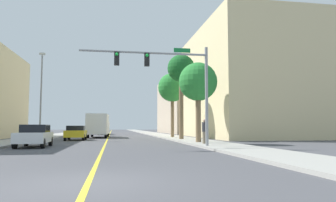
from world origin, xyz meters
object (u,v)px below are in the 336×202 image
(palm_near, at_px, (198,83))
(palm_far, at_px, (172,88))
(car_blue, at_px, (104,130))
(street_lamp, at_px, (41,91))
(delivery_truck, at_px, (98,125))
(palm_mid, at_px, (181,70))
(car_silver, at_px, (103,130))
(pedestrian, at_px, (205,131))
(car_white, at_px, (35,135))
(car_yellow, at_px, (76,133))
(traffic_signal_mast, at_px, (171,74))

(palm_near, relative_size, palm_far, 0.84)
(palm_far, relative_size, car_blue, 1.67)
(street_lamp, distance_m, palm_far, 14.51)
(car_blue, xyz_separation_m, delivery_truck, (-0.28, -13.69, 0.78))
(palm_mid, xyz_separation_m, delivery_truck, (-8.47, 10.15, -5.44))
(car_silver, relative_size, delivery_truck, 0.51)
(palm_near, bearing_deg, pedestrian, -94.62)
(car_blue, relative_size, car_white, 1.08)
(palm_near, relative_size, palm_mid, 0.76)
(street_lamp, height_order, delivery_truck, street_lamp)
(palm_far, bearing_deg, palm_near, -90.80)
(delivery_truck, bearing_deg, car_yellow, -102.82)
(car_silver, distance_m, car_blue, 7.38)
(car_white, height_order, pedestrian, pedestrian)
(traffic_signal_mast, bearing_deg, car_silver, 97.54)
(traffic_signal_mast, height_order, palm_far, palm_far)
(traffic_signal_mast, bearing_deg, car_blue, 98.40)
(traffic_signal_mast, bearing_deg, palm_far, 78.98)
(street_lamp, bearing_deg, delivery_truck, 52.81)
(palm_mid, distance_m, delivery_truck, 14.29)
(traffic_signal_mast, relative_size, car_blue, 1.80)
(palm_mid, relative_size, delivery_truck, 1.04)
(traffic_signal_mast, distance_m, delivery_truck, 21.93)
(traffic_signal_mast, xyz_separation_m, palm_far, (3.30, 16.94, 1.20))
(car_yellow, bearing_deg, car_white, -97.89)
(car_silver, xyz_separation_m, car_yellow, (-1.75, -28.39, -0.03))
(car_blue, bearing_deg, palm_far, -64.05)
(car_white, relative_size, pedestrian, 2.38)
(traffic_signal_mast, distance_m, car_blue, 35.30)
(car_silver, bearing_deg, car_white, -97.53)
(car_blue, height_order, delivery_truck, delivery_truck)
(traffic_signal_mast, height_order, street_lamp, street_lamp)
(car_silver, relative_size, car_yellow, 1.08)
(palm_near, xyz_separation_m, palm_mid, (-0.07, 6.07, 2.08))
(street_lamp, distance_m, car_yellow, 5.49)
(palm_mid, xyz_separation_m, car_blue, (-8.18, 23.83, -6.22))
(car_silver, height_order, delivery_truck, delivery_truck)
(palm_far, height_order, delivery_truck, palm_far)
(car_silver, bearing_deg, pedestrian, -80.73)
(palm_mid, bearing_deg, car_silver, 105.45)
(street_lamp, xyz_separation_m, pedestrian, (13.78, -11.44, -3.92))
(palm_mid, xyz_separation_m, car_yellow, (-10.37, 2.81, -6.24))
(street_lamp, relative_size, delivery_truck, 1.08)
(car_yellow, height_order, pedestrian, pedestrian)
(car_yellow, height_order, delivery_truck, delivery_truck)
(street_lamp, xyz_separation_m, palm_near, (13.97, -9.06, -0.04))
(street_lamp, xyz_separation_m, palm_mid, (13.90, -2.99, 2.04))
(street_lamp, xyz_separation_m, delivery_truck, (5.43, 7.16, -3.40))
(car_silver, bearing_deg, delivery_truck, -92.40)
(car_silver, xyz_separation_m, car_white, (-3.23, -39.24, -0.01))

